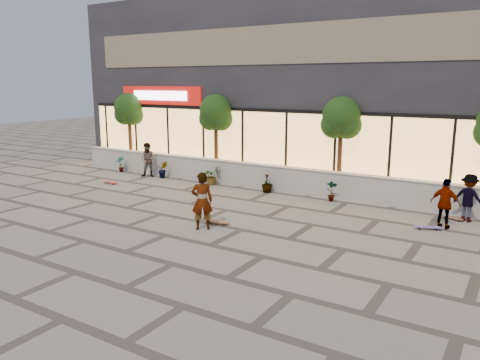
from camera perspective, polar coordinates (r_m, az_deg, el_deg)
The scene contains 19 objects.
ground at distance 14.14m, azimuth -9.03°, elevation -6.67°, with size 80.00×80.00×0.00m, color gray.
planter_wall at distance 19.64m, azimuth 4.35°, elevation 0.27°, with size 22.00×0.42×1.04m.
retail_building at distance 24.25m, azimuth 10.61°, elevation 11.16°, with size 24.00×9.17×8.50m.
shrub_a at distance 24.31m, azimuth -14.35°, elevation 1.89°, with size 0.43×0.29×0.81m, color #163711.
shrub_b at distance 22.40m, azimuth -9.36°, elevation 1.27°, with size 0.45×0.36×0.81m, color #163711.
shrub_c at distance 20.69m, azimuth -3.50°, elevation 0.54°, with size 0.73×0.63×0.81m, color #163711.
shrub_d at distance 19.24m, azimuth 3.32°, elevation -0.33°, with size 0.45×0.45×0.81m, color #163711.
shrub_e at distance 18.10m, azimuth 11.13°, elevation -1.31°, with size 0.43×0.29×0.81m, color #163711.
tree_west at distance 25.25m, azimuth -13.39°, elevation 8.20°, with size 1.60×1.50×3.92m.
tree_midwest at distance 21.71m, azimuth -2.97°, elevation 7.95°, with size 1.60×1.50×3.92m.
tree_mideast at distance 18.94m, azimuth 12.23°, elevation 7.13°, with size 1.60×1.50×3.92m.
skater_center at distance 14.35m, azimuth -4.65°, elevation -2.55°, with size 0.65×0.43×1.80m, color silver.
skater_left at distance 22.66m, azimuth -11.11°, elevation 2.40°, with size 0.80×0.62×1.64m, color #91845D.
skater_right_near at distance 15.71m, azimuth 23.75°, elevation -2.68°, with size 0.92×0.38×1.58m, color white.
skater_right_far at distance 16.85m, azimuth 26.12°, elevation -1.97°, with size 1.01×0.58×1.57m, color maroon.
skateboard_center at distance 15.02m, azimuth -2.81°, elevation -5.09°, with size 0.86×0.31×0.10m.
skateboard_left at distance 21.65m, azimuth -15.55°, elevation -0.25°, with size 0.79×0.20×0.09m.
skateboard_right_near at distance 16.97m, azimuth 24.49°, elevation -4.23°, with size 0.71×0.38×0.08m.
skateboard_right_far at distance 15.58m, azimuth 21.91°, elevation -5.35°, with size 0.82×0.48×0.10m.
Camera 1 is at (8.86, -10.08, 4.46)m, focal length 35.00 mm.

